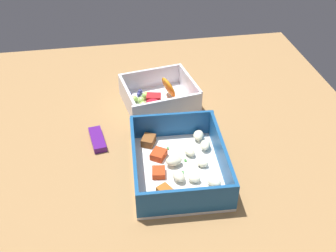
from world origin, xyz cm
name	(u,v)px	position (x,y,z in cm)	size (l,w,h in cm)	color
table_surface	(170,132)	(0.00, 0.00, 1.00)	(80.00, 80.00, 2.00)	#9E7547
pasta_container	(179,164)	(-12.46, 0.53, 3.72)	(21.03, 16.87, 5.67)	white
fruit_bowl	(160,97)	(8.93, 0.62, 3.82)	(15.79, 16.87, 5.77)	white
candy_bar	(97,139)	(-1.83, 14.49, 2.60)	(7.00, 2.40, 1.20)	#51197A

